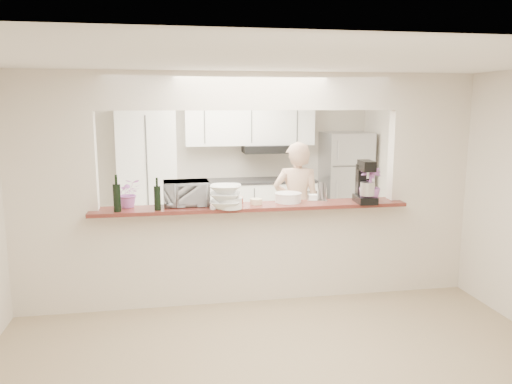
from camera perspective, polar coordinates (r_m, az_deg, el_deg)
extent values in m
plane|color=#9B8C69|center=(5.76, -0.53, -12.07)|extent=(6.00, 6.00, 0.00)
cube|color=silver|center=(7.20, -2.58, -7.44)|extent=(5.00, 2.90, 0.01)
cube|color=beige|center=(5.47, -22.26, -0.37)|extent=(0.90, 0.15, 2.50)
cube|color=beige|center=(6.09, 18.84, 0.84)|extent=(0.90, 0.15, 2.50)
cube|color=beige|center=(5.33, -0.57, 11.47)|extent=(3.20, 0.15, 0.40)
cube|color=beige|center=(5.58, -0.54, -7.07)|extent=(3.20, 0.15, 1.05)
cube|color=brown|center=(5.40, -0.46, -1.69)|extent=(3.40, 0.38, 0.04)
cube|color=white|center=(8.04, -12.23, 1.84)|extent=(0.90, 0.60, 2.10)
cube|color=white|center=(8.25, -0.55, -1.96)|extent=(2.10, 0.60, 0.90)
cube|color=#2D2D2F|center=(8.17, -0.55, 1.27)|extent=(2.10, 0.62, 0.04)
cube|color=white|center=(8.20, -0.71, 8.01)|extent=(2.10, 0.35, 0.75)
cube|color=black|center=(8.17, 1.15, 4.94)|extent=(0.75, 0.45, 0.12)
cube|color=black|center=(8.11, 5.05, -1.86)|extent=(0.55, 0.02, 0.55)
cube|color=#AAABAF|center=(8.54, 10.16, 1.02)|extent=(0.75, 0.70, 1.70)
imported|color=#D36FC4|center=(5.41, -14.36, -0.12)|extent=(0.29, 0.26, 0.31)
cylinder|color=black|center=(5.22, -15.61, -0.67)|extent=(0.08, 0.08, 0.28)
cylinder|color=black|center=(5.19, -15.70, 1.39)|extent=(0.03, 0.03, 0.10)
cylinder|color=black|center=(5.20, -11.21, -0.70)|extent=(0.07, 0.07, 0.25)
cylinder|color=black|center=(5.17, -11.27, 1.14)|extent=(0.02, 0.02, 0.09)
imported|color=#B2B3B8|center=(5.40, -7.99, -0.14)|extent=(0.49, 0.34, 0.27)
imported|color=white|center=(5.21, -3.50, -0.56)|extent=(0.38, 0.38, 0.24)
cylinder|color=white|center=(5.21, -2.92, -1.30)|extent=(0.24, 0.24, 0.11)
cylinder|color=white|center=(5.20, -2.93, -0.67)|extent=(0.25, 0.25, 0.01)
cylinder|color=white|center=(5.54, 3.68, -0.67)|extent=(0.29, 0.29, 0.10)
cylinder|color=white|center=(5.53, 3.69, -0.14)|extent=(0.30, 0.30, 0.01)
cylinder|color=maroon|center=(5.49, -2.23, -0.92)|extent=(0.15, 0.15, 0.07)
cylinder|color=beige|center=(5.41, 0.02, -1.10)|extent=(0.13, 0.13, 0.06)
cube|color=silver|center=(5.66, 7.01, -0.93)|extent=(0.25, 0.19, 0.01)
cube|color=white|center=(5.65, 7.02, -0.58)|extent=(0.11, 0.11, 0.06)
cube|color=black|center=(5.63, 12.35, -0.81)|extent=(0.22, 0.33, 0.08)
cube|color=black|center=(5.70, 12.09, 1.44)|extent=(0.14, 0.12, 0.34)
cube|color=black|center=(5.56, 12.53, 2.95)|extent=(0.15, 0.28, 0.11)
cylinder|color=#B7B7BC|center=(5.55, 12.62, 0.36)|extent=(0.16, 0.16, 0.15)
imported|color=#BF6CCA|center=(5.62, 12.89, 0.85)|extent=(0.27, 0.27, 0.41)
imported|color=#D9AB8D|center=(6.53, 4.66, -1.71)|extent=(0.69, 0.53, 1.68)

